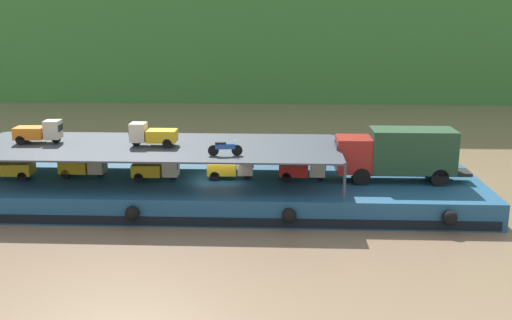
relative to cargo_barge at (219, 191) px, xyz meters
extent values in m
plane|color=#7F664C|center=(0.00, 0.03, -0.75)|extent=(400.00, 400.00, 0.00)
cube|color=navy|center=(0.00, 0.03, 0.00)|extent=(31.01, 8.69, 1.50)
cube|color=black|center=(0.00, -4.33, -0.40)|extent=(30.39, 0.06, 0.50)
sphere|color=black|center=(-4.13, -4.55, 0.10)|extent=(0.78, 0.78, 0.78)
sphere|color=black|center=(4.13, -4.55, 0.10)|extent=(0.78, 0.78, 0.78)
sphere|color=black|center=(12.40, -4.55, 0.10)|extent=(0.78, 0.78, 0.78)
cube|color=maroon|center=(7.90, 0.14, 2.35)|extent=(2.01, 2.19, 2.00)
cube|color=#192833|center=(6.87, 0.14, 2.70)|extent=(0.07, 1.84, 0.60)
cube|color=#234228|center=(11.30, 0.16, 2.60)|extent=(4.81, 2.32, 2.50)
cube|color=black|center=(11.30, 0.16, 1.30)|extent=(6.81, 1.41, 0.20)
cylinder|color=black|center=(8.30, 1.15, 1.25)|extent=(1.00, 0.28, 1.00)
cylinder|color=black|center=(8.31, -0.87, 1.25)|extent=(1.00, 0.28, 1.00)
cylinder|color=black|center=(12.74, 1.17, 1.25)|extent=(1.00, 0.28, 1.00)
cylinder|color=black|center=(12.75, -0.85, 1.25)|extent=(1.00, 0.28, 1.00)
cylinder|color=#383D47|center=(7.02, 3.90, 1.75)|extent=(0.16, 0.16, 2.00)
cylinder|color=#383D47|center=(7.02, -3.83, 1.75)|extent=(0.16, 0.16, 2.00)
cylinder|color=#383D47|center=(-14.62, 3.90, 1.75)|extent=(0.16, 0.16, 2.00)
cube|color=#383D47|center=(-3.80, 0.03, 2.70)|extent=(21.81, 7.89, 0.10)
cube|color=gold|center=(-11.97, -0.42, 1.38)|extent=(1.76, 1.28, 0.70)
cylinder|color=black|center=(-11.59, 0.13, 1.03)|extent=(0.57, 0.17, 0.56)
cylinder|color=black|center=(-11.54, -0.93, 1.03)|extent=(0.57, 0.17, 0.56)
cube|color=gold|center=(-8.75, 0.23, 1.38)|extent=(1.76, 1.28, 0.70)
cube|color=#C6B793|center=(-7.36, 0.16, 1.58)|extent=(0.95, 1.04, 1.10)
cube|color=#19232D|center=(-6.89, 0.13, 1.69)|extent=(0.08, 0.85, 0.38)
cylinder|color=black|center=(-7.21, 0.15, 1.03)|extent=(0.57, 0.17, 0.56)
cylinder|color=black|center=(-9.18, -0.28, 1.03)|extent=(0.57, 0.17, 0.56)
cylinder|color=black|center=(-9.13, 0.78, 1.03)|extent=(0.57, 0.17, 0.56)
cube|color=gold|center=(-4.24, -0.31, 1.38)|extent=(1.73, 1.24, 0.70)
cube|color=beige|center=(-2.84, -0.28, 1.58)|extent=(0.92, 1.02, 1.10)
cube|color=#19232D|center=(-2.37, -0.27, 1.69)|extent=(0.06, 0.85, 0.38)
cylinder|color=black|center=(-2.69, -0.27, 1.03)|extent=(0.56, 0.15, 0.56)
cylinder|color=black|center=(-4.63, -0.84, 1.03)|extent=(0.56, 0.15, 0.56)
cylinder|color=black|center=(-4.65, 0.22, 1.03)|extent=(0.56, 0.15, 0.56)
cube|color=gold|center=(0.15, 0.20, 1.38)|extent=(1.75, 1.27, 0.70)
cube|color=beige|center=(1.55, 0.26, 1.58)|extent=(0.94, 1.04, 1.10)
cube|color=#19232D|center=(2.02, 0.28, 1.69)|extent=(0.07, 0.85, 0.38)
cylinder|color=black|center=(1.70, 0.27, 1.03)|extent=(0.57, 0.16, 0.56)
cylinder|color=black|center=(-0.23, -0.34, 1.03)|extent=(0.57, 0.16, 0.56)
cylinder|color=black|center=(-0.27, 0.72, 1.03)|extent=(0.57, 0.16, 0.56)
cube|color=red|center=(4.44, 0.17, 1.38)|extent=(1.77, 1.30, 0.70)
cube|color=beige|center=(5.83, 0.09, 1.58)|extent=(0.96, 1.05, 1.10)
cube|color=#19232D|center=(6.30, 0.06, 1.69)|extent=(0.09, 0.85, 0.38)
cylinder|color=black|center=(5.98, 0.08, 1.03)|extent=(0.57, 0.17, 0.56)
cylinder|color=black|center=(4.01, -0.34, 1.03)|extent=(0.57, 0.17, 0.56)
cylinder|color=black|center=(4.07, 0.72, 1.03)|extent=(0.57, 0.17, 0.56)
cube|color=orange|center=(-11.47, 0.48, 3.38)|extent=(1.76, 1.29, 0.70)
cube|color=beige|center=(-10.07, 0.56, 3.58)|extent=(0.95, 1.05, 1.10)
cube|color=#19232D|center=(-9.60, 0.58, 3.69)|extent=(0.09, 0.85, 0.38)
cylinder|color=black|center=(-9.92, 0.56, 3.03)|extent=(0.57, 0.17, 0.56)
cylinder|color=black|center=(-11.84, -0.07, 3.03)|extent=(0.57, 0.17, 0.56)
cylinder|color=black|center=(-11.90, 0.99, 3.03)|extent=(0.57, 0.17, 0.56)
cube|color=gold|center=(-3.32, -0.07, 3.38)|extent=(1.71, 1.21, 0.70)
cube|color=beige|center=(-4.72, -0.06, 3.58)|extent=(0.90, 1.00, 1.10)
cube|color=#19232D|center=(-5.19, -0.06, 3.69)|extent=(0.04, 0.85, 0.38)
cylinder|color=black|center=(-4.87, -0.06, 3.03)|extent=(0.56, 0.14, 0.56)
cylinder|color=black|center=(-2.92, 0.46, 3.03)|extent=(0.56, 0.14, 0.56)
cylinder|color=black|center=(-2.92, -0.60, 3.03)|extent=(0.56, 0.14, 0.56)
cylinder|color=black|center=(1.26, -2.28, 3.05)|extent=(0.61, 0.15, 0.60)
cylinder|color=black|center=(-0.04, -2.39, 3.05)|extent=(0.61, 0.15, 0.60)
cube|color=#1E4C99|center=(0.61, -2.33, 3.27)|extent=(1.11, 0.29, 0.28)
cube|color=black|center=(0.36, -2.36, 3.45)|extent=(0.61, 0.25, 0.12)
cylinder|color=#B2B2B7|center=(1.16, -2.29, 3.60)|extent=(0.09, 0.55, 0.04)
camera|label=1|loc=(3.75, -34.18, 10.29)|focal=41.95mm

